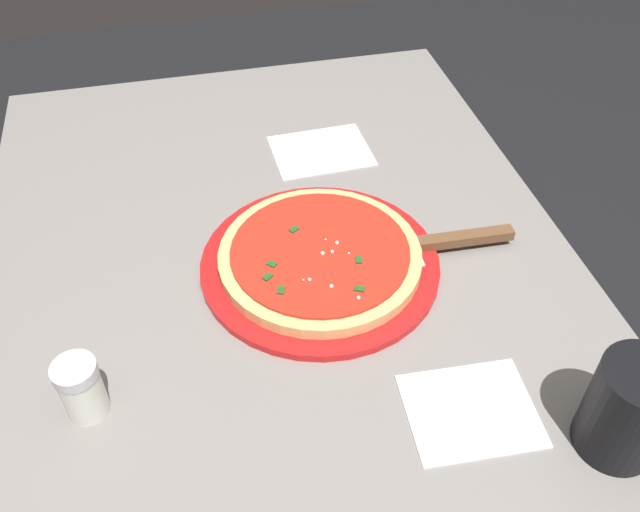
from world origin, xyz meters
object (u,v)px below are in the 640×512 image
Objects in this scene: pizza at (320,256)px; napkin_folded_right at (471,410)px; pizza_server at (436,243)px; napkin_loose_left at (321,151)px; parmesan_shaker at (81,389)px; serving_plate at (320,264)px; cup_tall_drink at (629,409)px.

napkin_folded_right is at bearing -156.77° from pizza.
pizza_server is at bearing -11.19° from napkin_folded_right.
pizza reaches higher than napkin_folded_right.
pizza_server is 1.49× the size of napkin_loose_left.
serving_plate is at bearing -61.95° from parmesan_shaker.
napkin_loose_left is at bearing -13.50° from serving_plate.
cup_tall_drink is (-0.31, -0.23, 0.05)m from serving_plate.
napkin_loose_left is at bearing 17.04° from cup_tall_drink.
cup_tall_drink is 0.84× the size of napkin_folded_right.
pizza_server is 3.00× the size of parmesan_shaker.
serving_plate is 0.15m from pizza_server.
pizza is 0.26m from napkin_loose_left.
napkin_folded_right is (-0.25, -0.11, -0.00)m from serving_plate.
pizza is 0.33m from parmesan_shaker.
pizza_server reaches higher than napkin_loose_left.
pizza reaches higher than napkin_loose_left.
serving_plate is at bearing 23.22° from napkin_folded_right.
parmesan_shaker reaches higher than pizza_server.
napkin_loose_left is (0.25, -0.06, -0.00)m from serving_plate.
napkin_folded_right is 0.50m from napkin_loose_left.
pizza_server reaches higher than serving_plate.
napkin_folded_right is (-0.24, 0.05, -0.01)m from pizza_server.
pizza is at bearing 166.50° from napkin_loose_left.
parmesan_shaker is (-0.15, 0.29, 0.03)m from serving_plate.
napkin_folded_right is at bearing 62.36° from cup_tall_drink.
serving_plate reaches higher than napkin_folded_right.
napkin_folded_right is at bearing -174.70° from napkin_loose_left.
parmesan_shaker is (0.09, 0.39, 0.04)m from napkin_folded_right.
pizza is 2.27× the size of cup_tall_drink.
serving_plate is 0.26m from napkin_loose_left.
napkin_loose_left is (0.26, 0.09, -0.01)m from pizza_server.
parmesan_shaker is at bearing 72.84° from cup_tall_drink.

